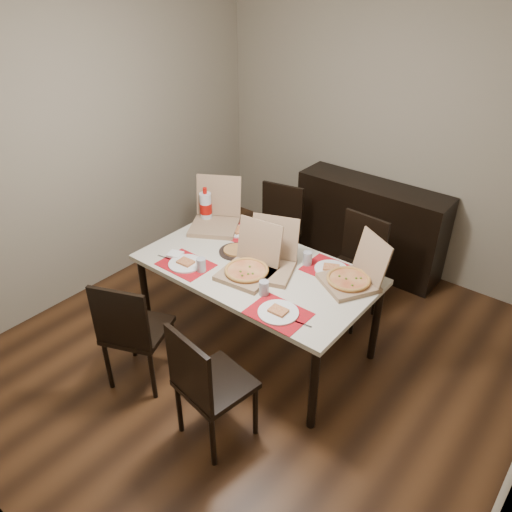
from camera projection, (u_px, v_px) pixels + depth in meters
name	position (u px, v px, depth m)	size (l,w,h in m)	color
ground	(259.00, 355.00, 4.09)	(3.80, 4.00, 0.02)	#482A16
room_walls	(299.00, 134.00, 3.46)	(3.84, 4.02, 2.62)	gray
sideboard	(369.00, 226.00, 5.03)	(1.50, 0.40, 0.90)	black
dining_table	(256.00, 274.00, 3.85)	(1.80, 1.00, 0.75)	beige
chair_near_left	(132.00, 330.00, 3.56)	(0.55, 0.55, 0.93)	black
chair_near_right	(206.00, 383.00, 3.12)	(0.48, 0.48, 0.93)	black
chair_far_left	(277.00, 229.00, 4.84)	(0.50, 0.50, 0.93)	black
chair_far_right	(355.00, 264.00, 4.30)	(0.45, 0.45, 0.93)	black
setting_near_left	(188.00, 263.00, 3.83)	(0.47, 0.30, 0.11)	#B90C16
setting_near_right	(275.00, 306.00, 3.37)	(0.50, 0.30, 0.11)	#B90C16
setting_far_left	(239.00, 232.00, 4.25)	(0.43, 0.30, 0.11)	#B90C16
setting_far_right	(325.00, 266.00, 3.79)	(0.47, 0.30, 0.11)	#B90C16
napkin_loose	(252.00, 274.00, 3.72)	(0.12, 0.11, 0.02)	white
pizza_box_center	(249.00, 267.00, 3.71)	(0.41, 0.45, 0.37)	#907153
pizza_box_right	(353.00, 277.00, 3.60)	(0.50, 0.52, 0.36)	#907153
pizza_box_left	(216.00, 219.00, 4.36)	(0.56, 0.58, 0.40)	#907153
pizza_box_extra	(269.00, 262.00, 3.76)	(0.49, 0.51, 0.37)	#907153
faina_plate	(236.00, 251.00, 4.00)	(0.27, 0.27, 0.03)	black
dip_bowl	(287.00, 260.00, 3.88)	(0.11, 0.11, 0.03)	white
soda_bottle	(206.00, 207.00, 4.39)	(0.11, 0.11, 0.32)	silver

